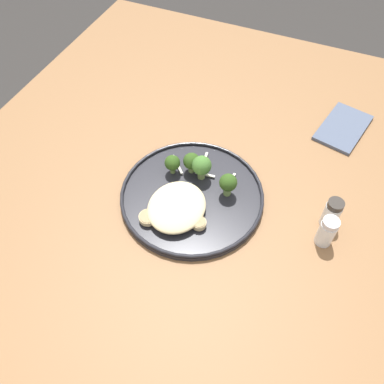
% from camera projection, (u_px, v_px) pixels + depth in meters
% --- Properties ---
extents(ground, '(6.00, 6.00, 0.00)m').
position_uv_depth(ground, '(176.00, 333.00, 1.39)').
color(ground, '#2D2B28').
extents(wooden_dining_table, '(1.40, 1.00, 0.74)m').
position_uv_depth(wooden_dining_table, '(167.00, 231.00, 0.87)').
color(wooden_dining_table, brown).
rests_on(wooden_dining_table, ground).
extents(dinner_plate, '(0.29, 0.29, 0.02)m').
position_uv_depth(dinner_plate, '(192.00, 195.00, 0.82)').
color(dinner_plate, '#232328').
rests_on(dinner_plate, wooden_dining_table).
extents(noodle_bed, '(0.13, 0.11, 0.03)m').
position_uv_depth(noodle_bed, '(177.00, 206.00, 0.78)').
color(noodle_bed, beige).
rests_on(noodle_bed, dinner_plate).
extents(seared_scallop_tiny_bay, '(0.02, 0.02, 0.01)m').
position_uv_depth(seared_scallop_tiny_bay, '(190.00, 205.00, 0.79)').
color(seared_scallop_tiny_bay, beige).
rests_on(seared_scallop_tiny_bay, dinner_plate).
extents(seared_scallop_tilted_round, '(0.02, 0.02, 0.01)m').
position_uv_depth(seared_scallop_tilted_round, '(176.00, 201.00, 0.79)').
color(seared_scallop_tilted_round, beige).
rests_on(seared_scallop_tilted_round, dinner_plate).
extents(seared_scallop_on_noodles, '(0.03, 0.03, 0.01)m').
position_uv_depth(seared_scallop_on_noodles, '(165.00, 211.00, 0.78)').
color(seared_scallop_on_noodles, '#E5C689').
rests_on(seared_scallop_on_noodles, dinner_plate).
extents(seared_scallop_rear_pale, '(0.03, 0.03, 0.02)m').
position_uv_depth(seared_scallop_rear_pale, '(187.00, 216.00, 0.77)').
color(seared_scallop_rear_pale, '#E5C689').
rests_on(seared_scallop_rear_pale, dinner_plate).
extents(seared_scallop_large_seared, '(0.03, 0.03, 0.01)m').
position_uv_depth(seared_scallop_large_seared, '(199.00, 223.00, 0.76)').
color(seared_scallop_large_seared, '#E5C689').
rests_on(seared_scallop_large_seared, dinner_plate).
extents(seared_scallop_front_small, '(0.03, 0.03, 0.01)m').
position_uv_depth(seared_scallop_front_small, '(148.00, 217.00, 0.77)').
color(seared_scallop_front_small, '#E5C689').
rests_on(seared_scallop_front_small, dinner_plate).
extents(broccoli_floret_left_leaning, '(0.04, 0.04, 0.06)m').
position_uv_depth(broccoli_floret_left_leaning, '(202.00, 166.00, 0.82)').
color(broccoli_floret_left_leaning, '#89A356').
rests_on(broccoli_floret_left_leaning, dinner_plate).
extents(broccoli_floret_center_pile, '(0.03, 0.03, 0.05)m').
position_uv_depth(broccoli_floret_center_pile, '(192.00, 162.00, 0.83)').
color(broccoli_floret_center_pile, '#89A356').
rests_on(broccoli_floret_center_pile, dinner_plate).
extents(broccoli_floret_beside_noodles, '(0.03, 0.03, 0.05)m').
position_uv_depth(broccoli_floret_beside_noodles, '(172.00, 163.00, 0.83)').
color(broccoli_floret_beside_noodles, '#7A994C').
rests_on(broccoli_floret_beside_noodles, dinner_plate).
extents(broccoli_floret_rear_charred, '(0.04, 0.04, 0.05)m').
position_uv_depth(broccoli_floret_rear_charred, '(228.00, 183.00, 0.79)').
color(broccoli_floret_rear_charred, '#7A994C').
rests_on(broccoli_floret_rear_charred, dinner_plate).
extents(onion_sliver_short_strip, '(0.04, 0.01, 0.00)m').
position_uv_depth(onion_sliver_short_strip, '(205.00, 160.00, 0.87)').
color(onion_sliver_short_strip, silver).
rests_on(onion_sliver_short_strip, dinner_plate).
extents(onion_sliver_curled_piece, '(0.04, 0.04, 0.00)m').
position_uv_depth(onion_sliver_curled_piece, '(177.00, 164.00, 0.86)').
color(onion_sliver_curled_piece, silver).
rests_on(onion_sliver_curled_piece, dinner_plate).
extents(onion_sliver_pale_crescent, '(0.01, 0.04, 0.00)m').
position_uv_depth(onion_sliver_pale_crescent, '(205.00, 175.00, 0.84)').
color(onion_sliver_pale_crescent, silver).
rests_on(onion_sliver_pale_crescent, dinner_plate).
extents(onion_sliver_long_sliver, '(0.05, 0.01, 0.00)m').
position_uv_depth(onion_sliver_long_sliver, '(230.00, 182.00, 0.83)').
color(onion_sliver_long_sliver, silver).
rests_on(onion_sliver_long_sliver, dinner_plate).
extents(folded_napkin, '(0.17, 0.12, 0.01)m').
position_uv_depth(folded_napkin, '(343.00, 128.00, 0.94)').
color(folded_napkin, '#4C566B').
rests_on(folded_napkin, wooden_dining_table).
extents(salt_shaker, '(0.03, 0.03, 0.07)m').
position_uv_depth(salt_shaker, '(327.00, 232.00, 0.74)').
color(salt_shaker, white).
rests_on(salt_shaker, wooden_dining_table).
extents(pepper_shaker, '(0.03, 0.03, 0.07)m').
position_uv_depth(pepper_shaker, '(332.00, 213.00, 0.76)').
color(pepper_shaker, white).
rests_on(pepper_shaker, wooden_dining_table).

